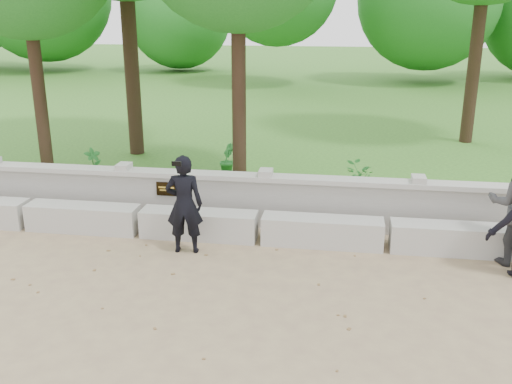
% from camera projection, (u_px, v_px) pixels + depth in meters
% --- Properties ---
extents(ground, '(80.00, 80.00, 0.00)m').
position_uv_depth(ground, '(93.00, 286.00, 7.71)').
color(ground, '#9E8A61').
rests_on(ground, ground).
extents(lawn, '(40.00, 22.00, 0.25)m').
position_uv_depth(lawn, '(254.00, 107.00, 20.83)').
color(lawn, '#2F581F').
rests_on(lawn, ground).
extents(concrete_bench, '(11.90, 0.45, 0.45)m').
position_uv_depth(concrete_bench, '(140.00, 221.00, 9.43)').
color(concrete_bench, '#ADABA4').
rests_on(concrete_bench, ground).
extents(parapet_wall, '(12.50, 0.35, 0.90)m').
position_uv_depth(parapet_wall, '(153.00, 194.00, 10.01)').
color(parapet_wall, '#A3A19A').
rests_on(parapet_wall, ground).
extents(man_main, '(0.60, 0.54, 1.53)m').
position_uv_depth(man_main, '(184.00, 204.00, 8.58)').
color(man_main, black).
rests_on(man_main, ground).
extents(shrub_a, '(0.40, 0.40, 0.64)m').
position_uv_depth(shrub_a, '(93.00, 164.00, 11.55)').
color(shrub_a, '#28782E').
rests_on(shrub_a, lawn).
extents(shrub_b, '(0.33, 0.39, 0.67)m').
position_uv_depth(shrub_b, '(227.00, 160.00, 11.82)').
color(shrub_b, '#28782E').
rests_on(shrub_b, lawn).
extents(shrub_c, '(0.66, 0.62, 0.59)m').
position_uv_depth(shrub_c, '(360.00, 177.00, 10.76)').
color(shrub_c, '#28782E').
rests_on(shrub_c, lawn).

